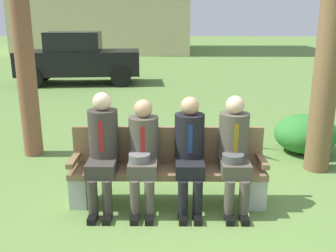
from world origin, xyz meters
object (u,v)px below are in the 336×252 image
Objects in this scene: seated_man_rightmost at (234,148)px; shrub_near_bench at (306,134)px; parked_car_near at (78,58)px; park_bench at (168,168)px; seated_man_centerright at (190,148)px; seated_man_leftmost at (103,146)px; seated_man_centerleft at (143,150)px.

shrub_near_bench is at bearing 51.93° from seated_man_rightmost.
parked_car_near reaches higher than shrub_near_bench.
seated_man_rightmost is at bearing -128.07° from shrub_near_bench.
park_bench is 1.75× the size of seated_man_centerright.
seated_man_rightmost reaches higher than seated_man_centerright.
park_bench is at bearing 9.60° from seated_man_leftmost.
seated_man_centerleft is (0.46, -0.01, -0.04)m from seated_man_leftmost.
seated_man_centerleft is 1.03m from seated_man_rightmost.
seated_man_centerleft is at bearing -179.74° from seated_man_rightmost.
seated_man_centerright is 0.99× the size of seated_man_rightmost.
seated_man_leftmost is 0.33× the size of parked_car_near.
seated_man_centerright is (0.53, 0.01, 0.02)m from seated_man_centerleft.
seated_man_centerright is 0.50m from seated_man_rightmost.
shrub_near_bench is (2.97, 1.88, -0.43)m from seated_man_leftmost.
shrub_near_bench is (2.24, 1.76, -0.12)m from park_bench.
seated_man_leftmost reaches higher than shrub_near_bench.
seated_man_centerleft reaches higher than shrub_near_bench.
seated_man_centerleft is 8.98m from parked_car_near.
seated_man_leftmost reaches higher than seated_man_rightmost.
seated_man_centerleft is at bearing -142.94° from shrub_near_bench.
seated_man_rightmost is at bearing 0.26° from seated_man_centerleft.
shrub_near_bench is at bearing 32.36° from seated_man_leftmost.
seated_man_leftmost is 1.04× the size of seated_man_centerright.
seated_man_rightmost is 9.34m from parked_car_near.
seated_man_centerright is at bearing -136.44° from shrub_near_bench.
seated_man_centerleft is 1.25× the size of shrub_near_bench.
parked_car_near reaches higher than seated_man_rightmost.
seated_man_leftmost is at bearing -147.64° from shrub_near_bench.
seated_man_centerleft is 3.17m from shrub_near_bench.
seated_man_leftmost is 1.03× the size of seated_man_rightmost.
park_bench is 2.23× the size of shrub_near_bench.
seated_man_rightmost reaches higher than seated_man_centerleft.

